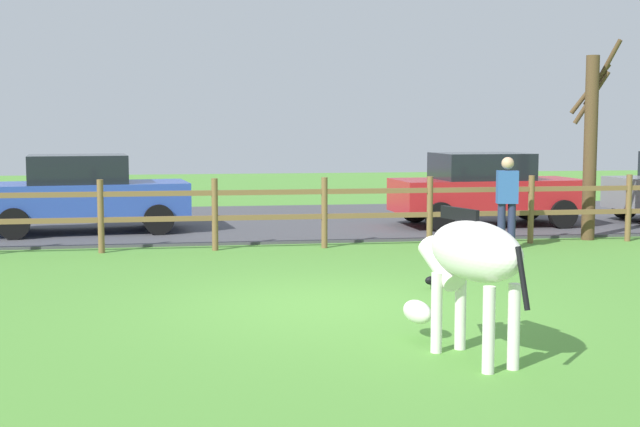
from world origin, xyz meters
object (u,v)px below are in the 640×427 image
at_px(parked_car_blue, 84,193).
at_px(zebra, 469,261).
at_px(crow_on_grass, 432,280).
at_px(visitor_near_fence, 507,199).
at_px(parked_car_red, 486,189).
at_px(bare_tree, 591,141).

bearing_deg(parked_car_blue, zebra, -66.20).
xyz_separation_m(zebra, crow_on_grass, (0.67, 3.43, -0.80)).
height_order(crow_on_grass, visitor_near_fence, visitor_near_fence).
relative_size(zebra, parked_car_red, 0.46).
bearing_deg(crow_on_grass, visitor_near_fence, 55.58).
bearing_deg(bare_tree, parked_car_blue, 166.35).
height_order(bare_tree, parked_car_blue, bare_tree).
height_order(parked_car_red, visitor_near_fence, visitor_near_fence).
xyz_separation_m(bare_tree, crow_on_grass, (-4.45, -4.53, -1.77)).
bearing_deg(parked_car_blue, visitor_near_fence, -24.04).
xyz_separation_m(bare_tree, zebra, (-5.13, -7.96, -0.97)).
height_order(parked_car_blue, visitor_near_fence, visitor_near_fence).
height_order(bare_tree, zebra, bare_tree).
bearing_deg(parked_car_red, visitor_near_fence, -103.54).
distance_m(zebra, visitor_near_fence, 7.56).
relative_size(zebra, parked_car_blue, 0.45).
relative_size(bare_tree, crow_on_grass, 17.78).
height_order(zebra, parked_car_blue, parked_car_blue).
relative_size(parked_car_blue, parked_car_red, 1.03).
bearing_deg(zebra, parked_car_red, 69.29).
bearing_deg(crow_on_grass, parked_car_blue, 127.21).
bearing_deg(parked_car_blue, bare_tree, -13.65).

